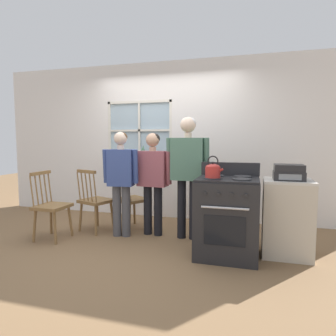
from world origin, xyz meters
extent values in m
plane|color=brown|center=(0.00, 0.00, 0.00)|extent=(16.00, 16.00, 0.00)
cube|color=white|center=(-2.16, 1.40, 1.35)|extent=(2.07, 0.06, 2.70)
cube|color=white|center=(1.64, 1.40, 1.35)|extent=(3.12, 0.06, 2.70)
cube|color=white|center=(-0.53, 1.40, 0.51)|extent=(1.20, 0.06, 1.01)
cube|color=white|center=(-0.53, 1.40, 2.38)|extent=(1.20, 0.06, 0.65)
cube|color=silver|center=(-0.53, 1.32, 1.00)|extent=(1.26, 0.10, 0.03)
cube|color=#9EB7C6|center=(-0.53, 1.41, 1.53)|extent=(1.14, 0.01, 0.98)
cube|color=silver|center=(-0.53, 1.38, 1.53)|extent=(0.04, 0.02, 1.04)
cube|color=silver|center=(-0.53, 1.38, 1.53)|extent=(1.20, 0.02, 0.04)
cube|color=silver|center=(-1.11, 1.38, 1.53)|extent=(0.04, 0.03, 1.04)
cube|color=silver|center=(0.06, 1.38, 1.53)|extent=(0.04, 0.03, 1.04)
cube|color=silver|center=(-0.53, 1.38, 2.03)|extent=(1.20, 0.03, 0.04)
cube|color=silver|center=(-0.53, 1.38, 1.03)|extent=(1.20, 0.03, 0.04)
cube|color=olive|center=(-1.19, -0.20, 0.45)|extent=(0.40, 0.42, 0.04)
cylinder|color=olive|center=(-1.03, -0.37, 0.22)|extent=(0.07, 0.07, 0.44)
cylinder|color=olive|center=(-1.03, -0.03, 0.22)|extent=(0.07, 0.07, 0.44)
cylinder|color=olive|center=(-1.35, -0.37, 0.22)|extent=(0.07, 0.07, 0.44)
cylinder|color=olive|center=(-1.35, -0.03, 0.22)|extent=(0.07, 0.07, 0.44)
cylinder|color=olive|center=(-1.36, -0.38, 0.67)|extent=(0.06, 0.02, 0.44)
cylinder|color=olive|center=(-1.36, -0.29, 0.67)|extent=(0.06, 0.02, 0.44)
cylinder|color=olive|center=(-1.36, -0.20, 0.67)|extent=(0.06, 0.02, 0.44)
cylinder|color=olive|center=(-1.36, -0.11, 0.67)|extent=(0.06, 0.02, 0.44)
cylinder|color=olive|center=(-1.36, -0.02, 0.67)|extent=(0.06, 0.02, 0.44)
cube|color=olive|center=(-1.36, -0.20, 0.91)|extent=(0.04, 0.38, 0.04)
cube|color=olive|center=(-0.80, 0.31, 0.45)|extent=(0.53, 0.52, 0.04)
cylinder|color=olive|center=(-0.59, 0.40, 0.22)|extent=(0.08, 0.06, 0.44)
cylinder|color=olive|center=(-0.91, 0.51, 0.22)|extent=(0.06, 0.08, 0.44)
cylinder|color=olive|center=(-0.70, 0.10, 0.22)|extent=(0.06, 0.08, 0.44)
cylinder|color=olive|center=(-1.02, 0.21, 0.22)|extent=(0.08, 0.06, 0.44)
cylinder|color=olive|center=(-0.69, 0.08, 0.67)|extent=(0.04, 0.07, 0.44)
cylinder|color=olive|center=(-0.78, 0.11, 0.67)|extent=(0.04, 0.07, 0.44)
cylinder|color=olive|center=(-0.86, 0.15, 0.67)|extent=(0.04, 0.07, 0.44)
cylinder|color=olive|center=(-0.94, 0.18, 0.67)|extent=(0.04, 0.07, 0.44)
cylinder|color=olive|center=(-1.03, 0.21, 0.67)|extent=(0.04, 0.07, 0.44)
cube|color=olive|center=(-0.86, 0.15, 0.91)|extent=(0.37, 0.17, 0.04)
cube|color=olive|center=(-0.33, 0.54, 0.45)|extent=(0.57, 0.56, 0.04)
cylinder|color=olive|center=(-0.10, 0.58, 0.22)|extent=(0.09, 0.06, 0.44)
cylinder|color=olive|center=(-0.38, 0.77, 0.22)|extent=(0.06, 0.09, 0.44)
cylinder|color=olive|center=(-0.27, 0.32, 0.22)|extent=(0.06, 0.09, 0.44)
cylinder|color=olive|center=(-0.56, 0.50, 0.22)|extent=(0.09, 0.06, 0.44)
cylinder|color=olive|center=(-0.27, 0.30, 0.67)|extent=(0.05, 0.06, 0.44)
cylinder|color=olive|center=(-0.34, 0.35, 0.67)|extent=(0.05, 0.06, 0.44)
cylinder|color=olive|center=(-0.42, 0.40, 0.67)|extent=(0.05, 0.06, 0.44)
cylinder|color=olive|center=(-0.49, 0.45, 0.67)|extent=(0.05, 0.06, 0.44)
cylinder|color=olive|center=(-0.57, 0.50, 0.67)|extent=(0.05, 0.06, 0.44)
cube|color=olive|center=(-0.42, 0.40, 0.91)|extent=(0.34, 0.24, 0.04)
cylinder|color=#4C4C51|center=(-0.40, 0.17, 0.36)|extent=(0.12, 0.12, 0.72)
cylinder|color=#4C4C51|center=(-0.27, 0.19, 0.36)|extent=(0.12, 0.12, 0.72)
cube|color=#384C8E|center=(-0.34, 0.18, 0.98)|extent=(0.37, 0.25, 0.51)
cylinder|color=#384C8E|center=(-0.54, 0.13, 1.00)|extent=(0.09, 0.12, 0.47)
cylinder|color=#384C8E|center=(-0.12, 0.19, 1.00)|extent=(0.09, 0.12, 0.47)
cylinder|color=beige|center=(-0.34, 0.18, 1.26)|extent=(0.10, 0.10, 0.06)
sphere|color=beige|center=(-0.34, 0.18, 1.38)|extent=(0.18, 0.18, 0.18)
ellipsoid|color=brown|center=(-0.34, 0.20, 1.40)|extent=(0.19, 0.19, 0.15)
cylinder|color=black|center=(-0.01, 0.37, 0.35)|extent=(0.12, 0.12, 0.71)
cylinder|color=black|center=(0.15, 0.36, 0.35)|extent=(0.12, 0.12, 0.71)
cube|color=#934C56|center=(0.07, 0.36, 0.96)|extent=(0.43, 0.24, 0.50)
cylinder|color=#934C56|center=(-0.17, 0.36, 0.98)|extent=(0.08, 0.11, 0.46)
cylinder|color=#934C56|center=(0.32, 0.32, 0.98)|extent=(0.08, 0.11, 0.46)
cylinder|color=tan|center=(0.07, 0.36, 1.24)|extent=(0.10, 0.10, 0.06)
sphere|color=tan|center=(0.07, 0.36, 1.36)|extent=(0.19, 0.19, 0.19)
ellipsoid|color=black|center=(0.07, 0.38, 1.38)|extent=(0.20, 0.20, 0.16)
cylinder|color=black|center=(0.50, 0.34, 0.41)|extent=(0.12, 0.12, 0.82)
cylinder|color=black|center=(0.67, 0.33, 0.41)|extent=(0.12, 0.12, 0.82)
cube|color=#4C7560|center=(0.59, 0.34, 1.10)|extent=(0.45, 0.23, 0.57)
cylinder|color=#4C7560|center=(0.33, 0.33, 1.13)|extent=(0.08, 0.12, 0.53)
cylinder|color=#4C7560|center=(0.84, 0.30, 1.13)|extent=(0.08, 0.12, 0.53)
cylinder|color=beige|center=(0.59, 0.34, 1.43)|extent=(0.10, 0.10, 0.07)
sphere|color=beige|center=(0.59, 0.34, 1.57)|extent=(0.21, 0.21, 0.21)
ellipsoid|color=silver|center=(0.59, 0.35, 1.58)|extent=(0.21, 0.21, 0.17)
cube|color=#232326|center=(1.17, -0.15, 0.45)|extent=(0.71, 0.64, 0.90)
cube|color=black|center=(1.17, -0.15, 0.91)|extent=(0.70, 0.61, 0.02)
cylinder|color=#2D2D30|center=(1.01, -0.28, 0.93)|extent=(0.20, 0.20, 0.02)
cylinder|color=#2D2D30|center=(1.33, -0.28, 0.93)|extent=(0.20, 0.20, 0.02)
cylinder|color=#2D2D30|center=(1.01, -0.03, 0.93)|extent=(0.20, 0.20, 0.02)
cylinder|color=#2D2D30|center=(1.33, -0.03, 0.93)|extent=(0.20, 0.20, 0.02)
cube|color=#232326|center=(1.17, 0.14, 1.00)|extent=(0.71, 0.06, 0.16)
cube|color=black|center=(1.17, -0.48, 0.40)|extent=(0.44, 0.01, 0.32)
cylinder|color=silver|center=(1.17, -0.50, 0.65)|extent=(0.50, 0.02, 0.02)
cylinder|color=#232326|center=(0.95, -0.49, 0.79)|extent=(0.04, 0.02, 0.04)
cylinder|color=#232326|center=(1.10, -0.49, 0.79)|extent=(0.04, 0.02, 0.04)
cylinder|color=#232326|center=(1.24, -0.49, 0.79)|extent=(0.04, 0.02, 0.04)
cylinder|color=#232326|center=(1.38, -0.49, 0.79)|extent=(0.04, 0.02, 0.04)
cylinder|color=red|center=(1.01, -0.28, 1.00)|extent=(0.17, 0.17, 0.12)
ellipsoid|color=red|center=(1.01, -0.28, 1.06)|extent=(0.16, 0.16, 0.07)
sphere|color=black|center=(1.01, -0.28, 1.10)|extent=(0.03, 0.03, 0.03)
cylinder|color=red|center=(1.09, -0.28, 1.02)|extent=(0.08, 0.03, 0.07)
torus|color=black|center=(1.01, -0.28, 1.12)|extent=(0.12, 0.01, 0.12)
cylinder|color=beige|center=(-0.43, 1.31, 1.05)|extent=(0.11, 0.11, 0.08)
cylinder|color=#33261C|center=(-0.43, 1.31, 1.08)|extent=(0.10, 0.10, 0.01)
cone|color=#2D7038|center=(-0.42, 1.32, 1.18)|extent=(0.06, 0.05, 0.18)
cone|color=#2D7038|center=(-0.44, 1.33, 1.13)|extent=(0.04, 0.05, 0.09)
cone|color=#2D7038|center=(-0.45, 1.30, 1.18)|extent=(0.09, 0.06, 0.19)
cone|color=#2D7038|center=(-0.43, 1.29, 1.13)|extent=(0.04, 0.05, 0.08)
cube|color=beige|center=(1.84, 0.07, 0.43)|extent=(0.55, 0.50, 0.87)
cube|color=beige|center=(1.84, 0.07, 0.89)|extent=(0.55, 0.50, 0.03)
cube|color=#232326|center=(1.84, 0.05, 0.95)|extent=(0.34, 0.28, 0.10)
cube|color=#232326|center=(1.84, 0.05, 1.04)|extent=(0.32, 0.27, 0.08)
cube|color=gray|center=(1.84, -0.09, 0.95)|extent=(0.24, 0.01, 0.06)
camera|label=1|loc=(1.45, -3.63, 1.36)|focal=32.00mm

